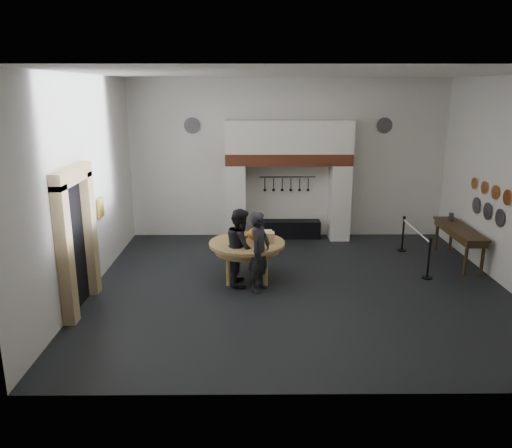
{
  "coord_description": "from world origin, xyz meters",
  "views": [
    {
      "loc": [
        -1.02,
        -10.21,
        4.23
      ],
      "look_at": [
        -0.93,
        0.28,
        1.35
      ],
      "focal_mm": 35.0,
      "sensor_mm": 36.0,
      "label": 1
    }
  ],
  "objects_px": {
    "side_table": "(460,229)",
    "visitor_near": "(259,252)",
    "iron_range": "(287,229)",
    "work_table": "(247,244)",
    "visitor_far": "(241,247)",
    "barrier_post_far": "(403,235)",
    "barrier_post_near": "(429,260)"
  },
  "relations": [
    {
      "from": "work_table",
      "to": "barrier_post_near",
      "type": "xyz_separation_m",
      "value": [
        4.13,
        -0.01,
        -0.39
      ]
    },
    {
      "from": "work_table",
      "to": "side_table",
      "type": "relative_size",
      "value": 0.78
    },
    {
      "from": "visitor_far",
      "to": "barrier_post_near",
      "type": "bearing_deg",
      "value": -88.77
    },
    {
      "from": "work_table",
      "to": "barrier_post_far",
      "type": "xyz_separation_m",
      "value": [
        4.13,
        1.99,
        -0.39
      ]
    },
    {
      "from": "work_table",
      "to": "visitor_near",
      "type": "xyz_separation_m",
      "value": [
        0.27,
        -0.67,
        0.03
      ]
    },
    {
      "from": "visitor_near",
      "to": "visitor_far",
      "type": "xyz_separation_m",
      "value": [
        -0.4,
        0.4,
        -0.02
      ]
    },
    {
      "from": "iron_range",
      "to": "work_table",
      "type": "bearing_deg",
      "value": -109.29
    },
    {
      "from": "work_table",
      "to": "visitor_far",
      "type": "relative_size",
      "value": 1.0
    },
    {
      "from": "side_table",
      "to": "iron_range",
      "type": "bearing_deg",
      "value": 152.06
    },
    {
      "from": "iron_range",
      "to": "visitor_near",
      "type": "bearing_deg",
      "value": -102.46
    },
    {
      "from": "visitor_near",
      "to": "side_table",
      "type": "height_order",
      "value": "visitor_near"
    },
    {
      "from": "work_table",
      "to": "iron_range",
      "type": "bearing_deg",
      "value": 70.71
    },
    {
      "from": "visitor_near",
      "to": "barrier_post_far",
      "type": "xyz_separation_m",
      "value": [
        3.86,
        2.65,
        -0.42
      ]
    },
    {
      "from": "barrier_post_near",
      "to": "visitor_near",
      "type": "bearing_deg",
      "value": -170.39
    },
    {
      "from": "work_table",
      "to": "visitor_near",
      "type": "bearing_deg",
      "value": -67.94
    },
    {
      "from": "iron_range",
      "to": "side_table",
      "type": "distance_m",
      "value": 4.68
    },
    {
      "from": "visitor_near",
      "to": "side_table",
      "type": "bearing_deg",
      "value": -44.08
    },
    {
      "from": "work_table",
      "to": "barrier_post_far",
      "type": "height_order",
      "value": "barrier_post_far"
    },
    {
      "from": "side_table",
      "to": "barrier_post_near",
      "type": "relative_size",
      "value": 2.44
    },
    {
      "from": "iron_range",
      "to": "side_table",
      "type": "xyz_separation_m",
      "value": [
        4.1,
        -2.17,
        0.62
      ]
    },
    {
      "from": "visitor_far",
      "to": "side_table",
      "type": "height_order",
      "value": "visitor_far"
    },
    {
      "from": "visitor_far",
      "to": "barrier_post_far",
      "type": "height_order",
      "value": "visitor_far"
    },
    {
      "from": "barrier_post_far",
      "to": "work_table",
      "type": "bearing_deg",
      "value": -154.32
    },
    {
      "from": "visitor_far",
      "to": "barrier_post_far",
      "type": "relative_size",
      "value": 1.89
    },
    {
      "from": "work_table",
      "to": "barrier_post_near",
      "type": "relative_size",
      "value": 1.9
    },
    {
      "from": "visitor_far",
      "to": "barrier_post_near",
      "type": "xyz_separation_m",
      "value": [
        4.26,
        0.25,
        -0.4
      ]
    },
    {
      "from": "iron_range",
      "to": "barrier_post_far",
      "type": "xyz_separation_m",
      "value": [
        3.0,
        -1.25,
        0.2
      ]
    },
    {
      "from": "work_table",
      "to": "barrier_post_far",
      "type": "bearing_deg",
      "value": 25.68
    },
    {
      "from": "visitor_far",
      "to": "barrier_post_far",
      "type": "distance_m",
      "value": 4.84
    },
    {
      "from": "visitor_far",
      "to": "work_table",
      "type": "bearing_deg",
      "value": -28.05
    },
    {
      "from": "visitor_near",
      "to": "side_table",
      "type": "relative_size",
      "value": 0.79
    },
    {
      "from": "side_table",
      "to": "visitor_near",
      "type": "bearing_deg",
      "value": -160.75
    }
  ]
}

